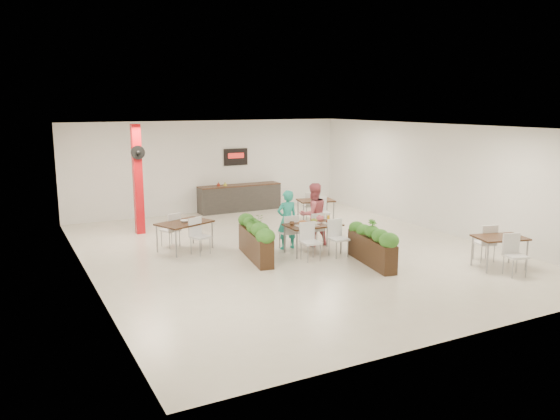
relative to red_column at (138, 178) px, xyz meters
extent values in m
plane|color=beige|center=(3.00, -3.79, -1.64)|extent=(12.00, 12.00, 0.00)
cube|color=white|center=(3.00, 2.21, -0.04)|extent=(10.00, 0.10, 3.20)
cube|color=white|center=(3.00, -9.79, -0.04)|extent=(10.00, 0.10, 3.20)
cube|color=white|center=(-2.00, -3.79, -0.04)|extent=(0.10, 12.00, 3.20)
cube|color=white|center=(8.00, -3.79, -0.04)|extent=(0.10, 12.00, 3.20)
cube|color=white|center=(3.00, -3.79, 1.56)|extent=(10.00, 12.00, 0.04)
cube|color=red|center=(0.00, 0.01, -0.04)|extent=(0.25, 0.25, 3.20)
cylinder|color=black|center=(0.00, -0.17, 0.76)|extent=(0.40, 0.06, 0.40)
sphere|color=black|center=(0.00, -0.21, 0.76)|extent=(0.12, 0.12, 0.12)
cube|color=#2A2725|center=(4.00, 1.86, -1.19)|extent=(3.00, 0.60, 0.90)
cube|color=black|center=(4.00, 1.86, -0.72)|extent=(3.00, 0.62, 0.04)
cube|color=black|center=(4.00, 2.17, 0.26)|extent=(0.90, 0.04, 0.60)
cube|color=red|center=(4.00, 2.14, 0.31)|extent=(0.60, 0.02, 0.18)
imported|color=maroon|center=(3.20, 1.86, -0.61)|extent=(0.09, 0.09, 0.19)
imported|color=gold|center=(3.45, 1.86, -0.62)|extent=(0.13, 0.13, 0.17)
cube|color=black|center=(3.43, -4.19, -0.91)|extent=(1.42, 0.83, 0.04)
cylinder|color=gray|center=(2.78, -4.52, -1.29)|extent=(0.04, 0.04, 0.71)
cylinder|color=gray|center=(4.06, -4.54, -1.29)|extent=(0.04, 0.04, 0.71)
cylinder|color=gray|center=(2.79, -3.84, -1.29)|extent=(0.04, 0.04, 0.71)
cylinder|color=gray|center=(4.07, -3.86, -1.29)|extent=(0.04, 0.04, 0.71)
cube|color=white|center=(3.04, -3.58, -1.19)|extent=(0.43, 0.43, 0.05)
cube|color=white|center=(3.04, -3.77, -0.94)|extent=(0.42, 0.05, 0.45)
cylinder|color=gray|center=(3.21, -3.41, -1.43)|extent=(0.02, 0.02, 0.43)
cylinder|color=gray|center=(2.87, -3.41, -1.43)|extent=(0.02, 0.02, 0.43)
cylinder|color=gray|center=(3.21, -3.75, -1.43)|extent=(0.02, 0.02, 0.43)
cylinder|color=gray|center=(2.87, -3.75, -1.43)|extent=(0.02, 0.02, 0.43)
cube|color=white|center=(3.84, -3.60, -1.19)|extent=(0.43, 0.43, 0.05)
cube|color=white|center=(3.84, -3.79, -0.94)|extent=(0.42, 0.05, 0.45)
cylinder|color=gray|center=(4.01, -3.43, -1.43)|extent=(0.02, 0.02, 0.43)
cylinder|color=gray|center=(3.67, -3.42, -1.43)|extent=(0.02, 0.02, 0.43)
cylinder|color=gray|center=(4.01, -3.77, -1.43)|extent=(0.02, 0.02, 0.43)
cylinder|color=gray|center=(3.67, -3.76, -1.43)|extent=(0.02, 0.02, 0.43)
cube|color=white|center=(3.01, -4.78, -1.19)|extent=(0.43, 0.43, 0.05)
cube|color=white|center=(3.02, -4.59, -0.94)|extent=(0.42, 0.05, 0.45)
cylinder|color=gray|center=(2.84, -4.95, -1.43)|extent=(0.02, 0.02, 0.43)
cylinder|color=gray|center=(3.18, -4.95, -1.43)|extent=(0.02, 0.02, 0.43)
cylinder|color=gray|center=(2.85, -4.61, -1.43)|extent=(0.02, 0.02, 0.43)
cylinder|color=gray|center=(3.19, -4.61, -1.43)|extent=(0.02, 0.02, 0.43)
cube|color=white|center=(3.81, -4.80, -1.19)|extent=(0.43, 0.43, 0.05)
cube|color=white|center=(3.82, -4.61, -0.94)|extent=(0.42, 0.05, 0.45)
cylinder|color=gray|center=(3.64, -4.96, -1.43)|extent=(0.02, 0.02, 0.43)
cylinder|color=gray|center=(3.98, -4.97, -1.43)|extent=(0.02, 0.02, 0.43)
cylinder|color=gray|center=(3.65, -4.62, -1.43)|extent=(0.02, 0.02, 0.43)
cylinder|color=gray|center=(3.99, -4.63, -1.43)|extent=(0.02, 0.02, 0.43)
cube|color=white|center=(3.08, -4.28, -0.89)|extent=(0.31, 0.31, 0.01)
ellipsoid|color=brown|center=(3.08, -4.28, -0.81)|extent=(0.22, 0.22, 0.13)
cube|color=white|center=(3.53, -4.07, -0.89)|extent=(0.27, 0.27, 0.01)
ellipsoid|color=orange|center=(3.53, -4.07, -0.82)|extent=(0.18, 0.18, 0.11)
cube|color=white|center=(3.82, -4.32, -0.89)|extent=(0.27, 0.27, 0.01)
ellipsoid|color=#4A1E0E|center=(3.82, -4.32, -0.83)|extent=(0.16, 0.16, 0.10)
cube|color=white|center=(3.37, -4.37, -0.89)|extent=(0.18, 0.18, 0.01)
ellipsoid|color=white|center=(3.37, -4.37, -0.84)|extent=(0.12, 0.12, 0.07)
cylinder|color=#EFA819|center=(3.98, -4.05, -0.82)|extent=(0.07, 0.07, 0.15)
imported|color=brown|center=(2.88, -4.08, -0.84)|extent=(0.12, 0.12, 0.10)
imported|color=#28AF9A|center=(3.03, -3.54, -0.86)|extent=(0.58, 0.39, 1.56)
imported|color=#DE6270|center=(3.83, -3.54, -0.80)|extent=(0.84, 0.66, 1.69)
cube|color=black|center=(1.89, -4.02, -1.30)|extent=(0.67, 2.08, 0.68)
ellipsoid|color=#1A5919|center=(1.74, -4.88, -0.84)|extent=(0.40, 0.40, 0.32)
ellipsoid|color=#1A5919|center=(1.82, -4.45, -0.84)|extent=(0.40, 0.40, 0.32)
ellipsoid|color=#1A5919|center=(1.89, -4.02, -0.84)|extent=(0.40, 0.40, 0.32)
ellipsoid|color=#1A5919|center=(1.96, -3.59, -0.84)|extent=(0.40, 0.40, 0.32)
ellipsoid|color=#1A5919|center=(2.03, -3.16, -0.84)|extent=(0.40, 0.40, 0.32)
imported|color=#1A5919|center=(1.89, -4.02, -0.74)|extent=(0.40, 0.35, 0.44)
cube|color=black|center=(4.14, -5.71, -1.31)|extent=(0.67, 2.00, 0.66)
ellipsoid|color=#1A5919|center=(4.00, -6.53, -0.87)|extent=(0.40, 0.40, 0.32)
ellipsoid|color=#1A5919|center=(4.07, -6.12, -0.87)|extent=(0.40, 0.40, 0.32)
ellipsoid|color=#1A5919|center=(4.14, -5.71, -0.87)|extent=(0.40, 0.40, 0.32)
ellipsoid|color=#1A5919|center=(4.22, -5.30, -0.87)|extent=(0.40, 0.40, 0.32)
ellipsoid|color=#1A5919|center=(4.29, -4.89, -0.87)|extent=(0.40, 0.40, 0.32)
imported|color=#1A5919|center=(4.14, -5.71, -0.77)|extent=(0.24, 0.24, 0.43)
cube|color=black|center=(0.59, -2.45, -0.91)|extent=(1.57, 1.33, 0.04)
cylinder|color=gray|center=(0.18, -3.03, -1.29)|extent=(0.04, 0.04, 0.71)
cylinder|color=gray|center=(1.30, -2.57, -1.29)|extent=(0.04, 0.04, 0.71)
cylinder|color=gray|center=(-0.11, -2.32, -1.29)|extent=(0.04, 0.04, 0.71)
cylinder|color=gray|center=(1.01, -1.86, -1.29)|extent=(0.04, 0.04, 0.71)
cube|color=white|center=(0.37, -1.89, -1.19)|extent=(0.55, 0.55, 0.05)
cube|color=white|center=(0.44, -2.07, -0.94)|extent=(0.40, 0.20, 0.45)
cylinder|color=gray|center=(0.46, -1.67, -1.43)|extent=(0.02, 0.02, 0.43)
cylinder|color=gray|center=(0.14, -1.80, -1.43)|extent=(0.02, 0.02, 0.43)
cylinder|color=gray|center=(0.59, -1.98, -1.43)|extent=(0.02, 0.02, 0.43)
cylinder|color=gray|center=(0.27, -2.11, -1.43)|extent=(0.02, 0.02, 0.43)
cube|color=white|center=(0.82, -3.00, -1.19)|extent=(0.55, 0.55, 0.05)
cube|color=white|center=(0.75, -2.83, -0.94)|extent=(0.40, 0.20, 0.45)
cylinder|color=gray|center=(0.73, -3.22, -1.43)|extent=(0.02, 0.02, 0.43)
cylinder|color=gray|center=(1.04, -3.10, -1.43)|extent=(0.02, 0.02, 0.43)
cylinder|color=gray|center=(0.60, -2.91, -1.43)|extent=(0.02, 0.02, 0.43)
cylinder|color=gray|center=(0.91, -2.78, -1.43)|extent=(0.02, 0.02, 0.43)
imported|color=white|center=(0.59, -2.45, -0.87)|extent=(0.22, 0.22, 0.05)
cube|color=black|center=(5.35, -1.14, -0.91)|extent=(1.25, 0.96, 0.04)
cylinder|color=gray|center=(4.80, -1.34, -1.29)|extent=(0.04, 0.04, 0.71)
cylinder|color=gray|center=(5.77, -1.55, -1.29)|extent=(0.04, 0.04, 0.71)
cylinder|color=gray|center=(4.94, -0.73, -1.29)|extent=(0.04, 0.04, 0.71)
cylinder|color=gray|center=(5.91, -0.95, -1.29)|extent=(0.04, 0.04, 0.71)
cube|color=white|center=(5.48, -0.56, -1.19)|extent=(0.50, 0.50, 0.05)
cube|color=white|center=(5.44, -0.74, -0.94)|extent=(0.42, 0.13, 0.45)
cylinder|color=gray|center=(5.69, -0.43, -1.43)|extent=(0.02, 0.02, 0.43)
cylinder|color=gray|center=(5.35, -0.35, -1.43)|extent=(0.02, 0.02, 0.43)
cylinder|color=gray|center=(5.61, -0.76, -1.43)|extent=(0.02, 0.02, 0.43)
cylinder|color=gray|center=(5.28, -0.69, -1.43)|extent=(0.02, 0.02, 0.43)
cube|color=white|center=(5.23, -1.73, -1.19)|extent=(0.50, 0.50, 0.05)
cube|color=white|center=(5.27, -1.54, -0.94)|extent=(0.42, 0.13, 0.45)
cylinder|color=gray|center=(5.02, -1.86, -1.43)|extent=(0.02, 0.02, 0.43)
cylinder|color=gray|center=(5.36, -1.93, -1.43)|extent=(0.02, 0.02, 0.43)
cylinder|color=gray|center=(5.10, -1.53, -1.43)|extent=(0.02, 0.02, 0.43)
cylinder|color=gray|center=(5.43, -1.60, -1.43)|extent=(0.02, 0.02, 0.43)
imported|color=white|center=(5.35, -1.14, -0.87)|extent=(0.22, 0.22, 0.05)
cube|color=black|center=(6.58, -7.34, -0.91)|extent=(1.28, 1.01, 0.04)
cylinder|color=gray|center=(6.02, -7.51, -1.29)|extent=(0.04, 0.04, 0.71)
cylinder|color=gray|center=(6.98, -7.77, -1.29)|extent=(0.04, 0.04, 0.71)
cylinder|color=gray|center=(6.18, -6.90, -1.29)|extent=(0.04, 0.04, 0.71)
cylinder|color=gray|center=(7.15, -7.16, -1.29)|extent=(0.04, 0.04, 0.71)
cube|color=white|center=(6.74, -6.76, -1.19)|extent=(0.51, 0.51, 0.05)
cube|color=white|center=(6.69, -6.94, -0.94)|extent=(0.42, 0.15, 0.45)
cylinder|color=gray|center=(6.94, -6.64, -1.43)|extent=(0.02, 0.02, 0.43)
cylinder|color=gray|center=(6.62, -6.55, -1.43)|extent=(0.02, 0.02, 0.43)
cylinder|color=gray|center=(6.86, -6.97, -1.43)|extent=(0.02, 0.02, 0.43)
cylinder|color=gray|center=(6.53, -6.88, -1.43)|extent=(0.02, 0.02, 0.43)
cube|color=white|center=(6.43, -7.92, -1.19)|extent=(0.51, 0.51, 0.05)
cube|color=white|center=(6.48, -7.73, -0.94)|extent=(0.42, 0.15, 0.45)
cylinder|color=gray|center=(6.22, -8.04, -1.43)|extent=(0.02, 0.02, 0.43)
cylinder|color=gray|center=(6.55, -8.12, -1.43)|extent=(0.02, 0.02, 0.43)
cylinder|color=gray|center=(6.31, -7.71, -1.43)|extent=(0.02, 0.02, 0.43)
cylinder|color=gray|center=(6.63, -7.80, -1.43)|extent=(0.02, 0.02, 0.43)
camera|label=1|loc=(-3.57, -15.85, 2.12)|focal=35.00mm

